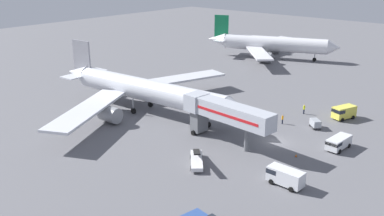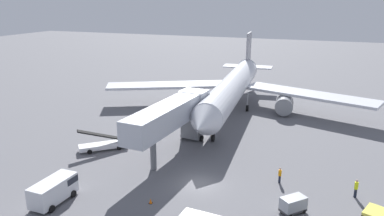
% 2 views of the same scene
% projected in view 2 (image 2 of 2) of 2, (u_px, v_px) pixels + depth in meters
% --- Properties ---
extents(ground_plane, '(300.00, 300.00, 0.00)m').
position_uv_depth(ground_plane, '(200.00, 184.00, 38.90)').
color(ground_plane, slate).
extents(airplane_at_gate, '(46.78, 45.03, 11.86)m').
position_uv_depth(airplane_at_gate, '(233.00, 87.00, 63.23)').
color(airplane_at_gate, silver).
rests_on(airplane_at_gate, ground).
extents(jet_bridge, '(4.48, 16.67, 6.78)m').
position_uv_depth(jet_bridge, '(174.00, 115.00, 45.28)').
color(jet_bridge, '#B2B7C1').
rests_on(jet_bridge, ground).
extents(belt_loader_truck, '(5.62, 5.29, 3.00)m').
position_uv_depth(belt_loader_truck, '(103.00, 144.00, 47.53)').
color(belt_loader_truck, white).
rests_on(belt_loader_truck, ground).
extents(service_van_far_right, '(2.35, 4.80, 2.25)m').
position_uv_depth(service_van_far_right, '(54.00, 189.00, 35.22)').
color(service_van_far_right, silver).
rests_on(service_van_far_right, ground).
extents(baggage_cart_far_center, '(2.46, 2.53, 1.51)m').
position_uv_depth(baggage_cart_far_center, '(293.00, 204.00, 33.51)').
color(baggage_cart_far_center, '#38383D').
rests_on(baggage_cart_far_center, ground).
extents(ground_crew_worker_foreground, '(0.41, 0.41, 1.87)m').
position_uv_depth(ground_crew_worker_foreground, '(356.00, 188.00, 36.04)').
color(ground_crew_worker_foreground, '#1E2333').
rests_on(ground_crew_worker_foreground, ground).
extents(ground_crew_worker_midground, '(0.44, 0.44, 1.71)m').
position_uv_depth(ground_crew_worker_midground, '(280.00, 175.00, 38.92)').
color(ground_crew_worker_midground, '#1E2333').
rests_on(ground_crew_worker_midground, ground).
extents(safety_cone_alpha, '(0.33, 0.33, 0.51)m').
position_uv_depth(safety_cone_alpha, '(151.00, 201.00, 35.17)').
color(safety_cone_alpha, black).
rests_on(safety_cone_alpha, ground).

